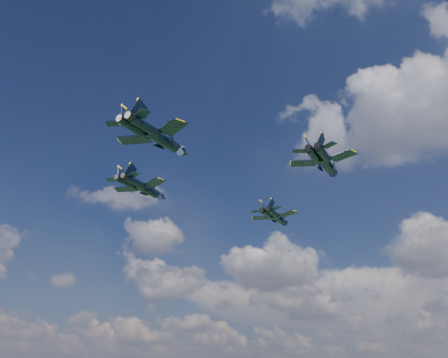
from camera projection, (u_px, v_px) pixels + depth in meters
jet_lead at (278, 218)px, 109.47m from camera, size 10.51×13.66×3.24m
jet_left at (148, 190)px, 103.03m from camera, size 12.34×15.95×3.80m
jet_right at (327, 164)px, 83.01m from camera, size 11.09×14.52×3.44m
jet_slot at (164, 140)px, 79.33m from camera, size 13.04×16.63×3.99m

